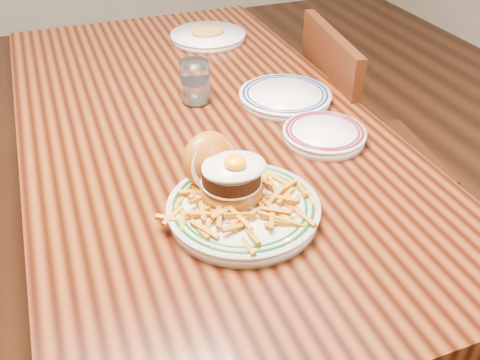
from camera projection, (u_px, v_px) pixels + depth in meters
name	position (u px, v px, depth m)	size (l,w,h in m)	color
floor	(207.00, 317.00, 1.77)	(6.00, 6.00, 0.00)	black
table	(198.00, 148.00, 1.39)	(0.85, 1.60, 0.75)	black
chair_right	(354.00, 150.00, 1.75)	(0.46, 0.46, 0.87)	#431E0E
main_plate	(238.00, 196.00, 1.01)	(0.29, 0.31, 0.14)	silver
side_plate	(324.00, 134.00, 1.24)	(0.19, 0.19, 0.03)	silver
rear_plate	(285.00, 96.00, 1.40)	(0.24, 0.24, 0.03)	silver
water_glass	(195.00, 85.00, 1.38)	(0.07, 0.07, 0.11)	white
far_plate	(208.00, 36.00, 1.76)	(0.25, 0.25, 0.04)	silver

